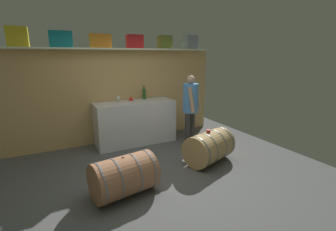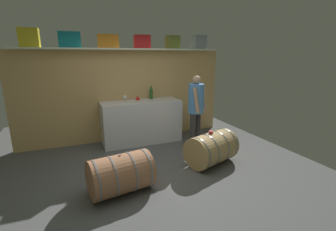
% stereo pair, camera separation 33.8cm
% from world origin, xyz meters
% --- Properties ---
extents(ground_plane, '(5.98, 7.42, 0.02)m').
position_xyz_m(ground_plane, '(0.00, 0.53, -0.01)').
color(ground_plane, '#535454').
extents(back_wall_panel, '(4.78, 0.10, 2.07)m').
position_xyz_m(back_wall_panel, '(0.00, 2.11, 1.03)').
color(back_wall_panel, tan).
rests_on(back_wall_panel, ground).
extents(high_shelf_board, '(4.40, 0.40, 0.03)m').
position_xyz_m(high_shelf_board, '(0.00, 1.96, 2.08)').
color(high_shelf_board, silver).
rests_on(high_shelf_board, back_wall_panel).
extents(toolcase_yellow, '(0.34, 0.26, 0.35)m').
position_xyz_m(toolcase_yellow, '(-1.81, 1.96, 2.28)').
color(toolcase_yellow, yellow).
rests_on(toolcase_yellow, high_shelf_board).
extents(toolcase_teal, '(0.42, 0.25, 0.31)m').
position_xyz_m(toolcase_teal, '(-1.10, 1.96, 2.25)').
color(toolcase_teal, '#127884').
rests_on(toolcase_teal, high_shelf_board).
extents(toolcase_orange, '(0.44, 0.22, 0.28)m').
position_xyz_m(toolcase_orange, '(-0.36, 1.96, 2.24)').
color(toolcase_orange, orange).
rests_on(toolcase_orange, high_shelf_board).
extents(toolcase_red, '(0.35, 0.26, 0.29)m').
position_xyz_m(toolcase_red, '(0.39, 1.96, 2.24)').
color(toolcase_red, red).
rests_on(toolcase_red, high_shelf_board).
extents(toolcase_olive, '(0.31, 0.25, 0.30)m').
position_xyz_m(toolcase_olive, '(1.12, 1.96, 2.25)').
color(toolcase_olive, olive).
rests_on(toolcase_olive, high_shelf_board).
extents(toolcase_grey, '(0.30, 0.30, 0.32)m').
position_xyz_m(toolcase_grey, '(1.81, 1.96, 2.26)').
color(toolcase_grey, gray).
rests_on(toolcase_grey, high_shelf_board).
extents(work_cabinet, '(1.77, 0.63, 0.96)m').
position_xyz_m(work_cabinet, '(0.26, 1.73, 0.48)').
color(work_cabinet, silver).
rests_on(work_cabinet, ground).
extents(wine_bottle_green, '(0.08, 0.08, 0.30)m').
position_xyz_m(wine_bottle_green, '(0.56, 1.92, 1.09)').
color(wine_bottle_green, '#285926').
rests_on(wine_bottle_green, work_cabinet).
extents(wine_glass, '(0.08, 0.08, 0.13)m').
position_xyz_m(wine_glass, '(-0.08, 1.84, 1.05)').
color(wine_glass, white).
rests_on(wine_glass, work_cabinet).
extents(red_funnel, '(0.11, 0.11, 0.10)m').
position_xyz_m(red_funnel, '(0.23, 1.91, 1.01)').
color(red_funnel, red).
rests_on(red_funnel, work_cabinet).
extents(wine_barrel_near, '(1.04, 0.84, 0.60)m').
position_xyz_m(wine_barrel_near, '(1.12, 0.12, 0.30)').
color(wine_barrel_near, tan).
rests_on(wine_barrel_near, ground).
extents(wine_barrel_far, '(0.96, 0.71, 0.59)m').
position_xyz_m(wine_barrel_far, '(-0.62, -0.20, 0.29)').
color(wine_barrel_far, '#A26A48').
rests_on(wine_barrel_far, ground).
extents(tasting_cup, '(0.07, 0.07, 0.05)m').
position_xyz_m(tasting_cup, '(1.09, 0.12, 0.62)').
color(tasting_cup, red).
rests_on(tasting_cup, wine_barrel_near).
extents(winemaker_pouring, '(0.47, 0.44, 1.55)m').
position_xyz_m(winemaker_pouring, '(1.28, 1.03, 0.95)').
color(winemaker_pouring, '#303033').
rests_on(winemaker_pouring, ground).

